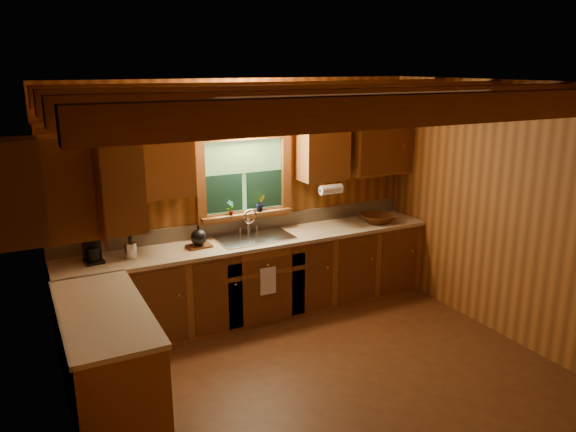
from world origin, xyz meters
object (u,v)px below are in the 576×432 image
Objects in this scene: coffee_maker at (92,247)px; sink at (255,242)px; wicker_basket at (377,218)px; cutting_board at (199,246)px.

sink is at bearing -7.10° from coffee_maker.
sink is 1.58m from wicker_basket.
wicker_basket is at bearing -5.02° from cutting_board.
cutting_board is at bearing 178.06° from wicker_basket.
wicker_basket is at bearing -3.14° from sink.
wicker_basket is (1.57, -0.09, 0.09)m from sink.
sink is 3.28× the size of cutting_board.
coffee_maker is at bearing 174.41° from cutting_board.
sink is 2.75× the size of coffee_maker.
coffee_maker reaches higher than cutting_board.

